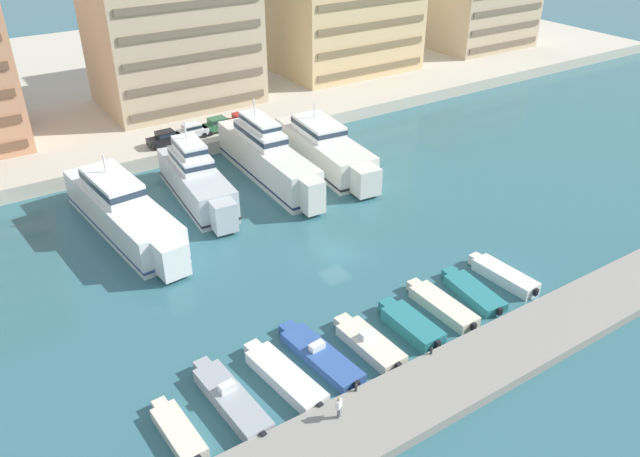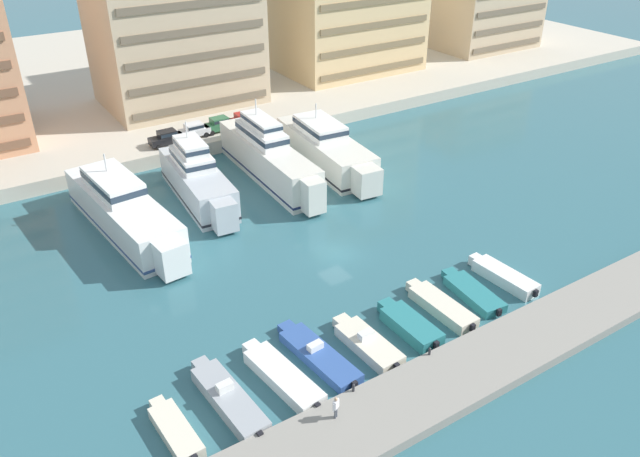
% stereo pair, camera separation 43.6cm
% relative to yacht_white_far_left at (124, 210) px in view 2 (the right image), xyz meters
% --- Properties ---
extents(ground_plane, '(400.00, 400.00, 0.00)m').
position_rel_yacht_white_far_left_xyz_m(ground_plane, '(14.88, -14.53, -2.19)').
color(ground_plane, '#336670').
extents(quay_promenade, '(180.00, 70.00, 1.68)m').
position_rel_yacht_white_far_left_xyz_m(quay_promenade, '(14.88, 47.30, -1.35)').
color(quay_promenade, beige).
rests_on(quay_promenade, ground).
extents(pier_dock, '(120.00, 5.37, 0.79)m').
position_rel_yacht_white_far_left_xyz_m(pier_dock, '(14.88, -32.79, -1.79)').
color(pier_dock, gray).
rests_on(pier_dock, ground).
extents(yacht_white_far_left, '(6.32, 21.79, 7.16)m').
position_rel_yacht_white_far_left_xyz_m(yacht_white_far_left, '(0.00, 0.00, 0.00)').
color(yacht_white_far_left, white).
rests_on(yacht_white_far_left, ground).
extents(yacht_silver_left, '(5.29, 17.36, 8.05)m').
position_rel_yacht_white_far_left_xyz_m(yacht_silver_left, '(8.64, 2.32, 0.11)').
color(yacht_silver_left, silver).
rests_on(yacht_silver_left, ground).
extents(yacht_ivory_mid_left, '(4.56, 21.55, 8.54)m').
position_rel_yacht_white_far_left_xyz_m(yacht_ivory_mid_left, '(17.48, 2.92, 0.38)').
color(yacht_ivory_mid_left, silver).
rests_on(yacht_ivory_mid_left, ground).
extents(yacht_ivory_center_left, '(6.41, 20.20, 6.81)m').
position_rel_yacht_white_far_left_xyz_m(yacht_ivory_center_left, '(24.91, 2.40, -0.13)').
color(yacht_ivory_center_left, silver).
rests_on(yacht_ivory_center_left, ground).
extents(motorboat_cream_far_left, '(1.95, 6.05, 0.86)m').
position_rel_yacht_white_far_left_xyz_m(motorboat_cream_far_left, '(-5.39, -26.79, -1.78)').
color(motorboat_cream_far_left, beige).
rests_on(motorboat_cream_far_left, ground).
extents(motorboat_grey_left, '(2.48, 8.50, 1.60)m').
position_rel_yacht_white_far_left_xyz_m(motorboat_grey_left, '(-1.46, -26.21, -1.67)').
color(motorboat_grey_left, '#9EA3A8').
rests_on(motorboat_grey_left, ground).
extents(motorboat_white_mid_left, '(2.86, 8.21, 0.95)m').
position_rel_yacht_white_far_left_xyz_m(motorboat_white_mid_left, '(2.59, -26.28, -1.72)').
color(motorboat_white_mid_left, white).
rests_on(motorboat_white_mid_left, ground).
extents(motorboat_blue_center_left, '(2.82, 8.53, 1.24)m').
position_rel_yacht_white_far_left_xyz_m(motorboat_blue_center_left, '(5.90, -25.72, -1.80)').
color(motorboat_blue_center_left, '#33569E').
rests_on(motorboat_blue_center_left, ground).
extents(motorboat_cream_center, '(2.44, 6.97, 1.43)m').
position_rel_yacht_white_far_left_xyz_m(motorboat_cream_center, '(9.59, -26.70, -1.72)').
color(motorboat_cream_center, beige).
rests_on(motorboat_cream_center, ground).
extents(motorboat_teal_center_right, '(2.25, 6.38, 1.04)m').
position_rel_yacht_white_far_left_xyz_m(motorboat_teal_center_right, '(13.54, -26.79, -1.67)').
color(motorboat_teal_center_right, teal).
rests_on(motorboat_teal_center_right, ground).
extents(motorboat_cream_mid_right, '(2.07, 7.30, 0.94)m').
position_rel_yacht_white_far_left_xyz_m(motorboat_cream_mid_right, '(17.24, -26.25, -1.72)').
color(motorboat_cream_mid_right, beige).
rests_on(motorboat_cream_mid_right, ground).
extents(motorboat_teal_right, '(2.66, 6.88, 0.84)m').
position_rel_yacht_white_far_left_xyz_m(motorboat_teal_right, '(20.78, -26.21, -1.80)').
color(motorboat_teal_right, teal).
rests_on(motorboat_teal_right, ground).
extents(motorboat_white_far_right, '(2.19, 7.02, 1.03)m').
position_rel_yacht_white_far_left_xyz_m(motorboat_white_far_right, '(24.56, -26.03, -1.67)').
color(motorboat_white_far_right, white).
rests_on(motorboat_white_far_right, ground).
extents(car_black_far_left, '(4.15, 2.01, 1.80)m').
position_rel_yacht_white_far_left_xyz_m(car_black_far_left, '(9.84, 14.45, 0.47)').
color(car_black_far_left, black).
rests_on(car_black_far_left, quay_promenade).
extents(car_white_left, '(4.13, 1.98, 1.80)m').
position_rel_yacht_white_far_left_xyz_m(car_white_left, '(13.49, 15.00, 0.47)').
color(car_white_left, white).
rests_on(car_white_left, quay_promenade).
extents(car_green_mid_left, '(4.16, 2.05, 1.80)m').
position_rel_yacht_white_far_left_xyz_m(car_green_mid_left, '(17.01, 15.21, 0.47)').
color(car_green_mid_left, '#2D6642').
rests_on(car_green_mid_left, quay_promenade).
extents(car_red_center_left, '(4.14, 2.00, 1.80)m').
position_rel_yacht_white_far_left_xyz_m(car_red_center_left, '(20.37, 15.08, 0.47)').
color(car_red_center_left, red).
rests_on(car_red_center_left, quay_promenade).
extents(apartment_block_mid_left, '(21.20, 15.53, 21.65)m').
position_rel_yacht_white_far_left_xyz_m(apartment_block_mid_left, '(17.58, 29.05, 9.36)').
color(apartment_block_mid_left, '#C6AD89').
rests_on(apartment_block_mid_left, quay_promenade).
extents(apartment_block_center, '(18.60, 12.89, 17.44)m').
position_rel_yacht_white_far_left_xyz_m(apartment_block_center, '(76.15, 28.26, 7.27)').
color(apartment_block_center, '#C6AD89').
rests_on(apartment_block_center, quay_promenade).
extents(pedestrian_near_edge, '(0.60, 0.40, 1.69)m').
position_rel_yacht_white_far_left_xyz_m(pedestrian_near_edge, '(3.49, -31.61, -0.40)').
color(pedestrian_near_edge, '#4C515B').
rests_on(pedestrian_near_edge, pier_dock).
extents(bollard_west, '(0.20, 0.20, 0.61)m').
position_rel_yacht_white_far_left_xyz_m(bollard_west, '(5.75, -30.35, -1.07)').
color(bollard_west, '#2D2D33').
rests_on(bollard_west, pier_dock).
extents(bollard_west_mid, '(0.20, 0.20, 0.61)m').
position_rel_yacht_white_far_left_xyz_m(bollard_west_mid, '(12.38, -30.35, -1.07)').
color(bollard_west_mid, '#2D2D33').
rests_on(bollard_west_mid, pier_dock).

